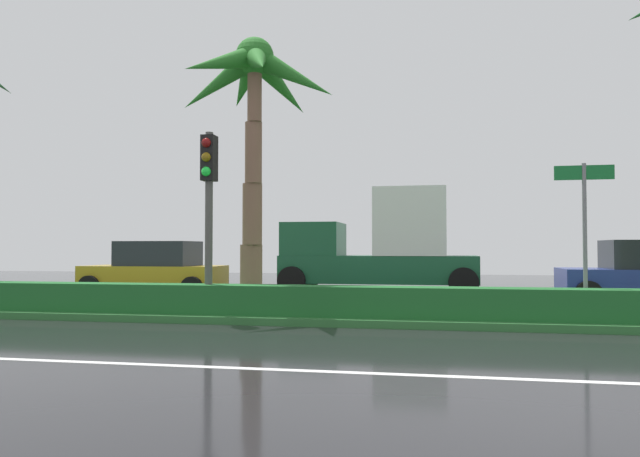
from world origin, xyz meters
TOP-DOWN VIEW (x-y plane):
  - ground_plane at (0.00, 9.00)m, footprint 90.00×42.00m
  - near_lane_divider_stripe at (0.00, 2.00)m, footprint 81.00×0.14m
  - median_strip at (0.00, 8.00)m, footprint 85.50×4.00m
  - median_hedge at (0.00, 6.60)m, footprint 76.50×0.70m
  - palm_tree_mid_left at (-5.27, 8.18)m, footprint 3.99×3.97m
  - traffic_signal_median_left at (-5.75, 6.64)m, footprint 0.28×0.43m
  - street_name_sign at (1.75, 7.09)m, footprint 1.10×0.08m
  - car_in_traffic_leading at (-9.68, 12.21)m, footprint 4.30×2.02m
  - box_truck_lead at (-2.87, 14.80)m, footprint 6.40×2.64m

SIDE VIEW (x-z plane):
  - ground_plane at x=0.00m, z-range -0.10..0.00m
  - near_lane_divider_stripe at x=0.00m, z-range 0.00..0.01m
  - median_strip at x=0.00m, z-range 0.00..0.15m
  - median_hedge at x=0.00m, z-range 0.15..0.75m
  - car_in_traffic_leading at x=-9.68m, z-range -0.03..1.69m
  - box_truck_lead at x=-2.87m, z-range -0.18..3.28m
  - street_name_sign at x=1.75m, z-range 0.58..3.58m
  - traffic_signal_median_left at x=-5.75m, z-range 0.87..4.66m
  - palm_tree_mid_left at x=-5.27m, z-range 1.89..8.19m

